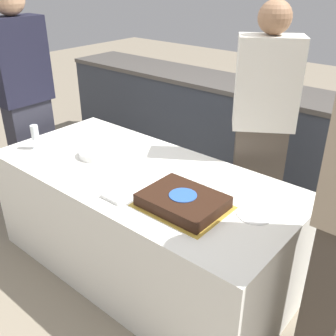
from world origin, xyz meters
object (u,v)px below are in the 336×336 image
object	(u,v)px
plate_stack	(96,153)
person_cutting_cake	(261,136)
cake	(183,201)
wine_glass	(35,133)
person_seated_left	(26,103)

from	to	relation	value
plate_stack	person_cutting_cake	size ratio (longest dim) A/B	0.14
person_cutting_cake	cake	bearing A→B (deg)	57.24
plate_stack	wine_glass	bearing A→B (deg)	-154.65
wine_glass	person_cutting_cake	bearing A→B (deg)	35.94
wine_glass	person_seated_left	xyz separation A→B (m)	(-0.42, 0.21, 0.08)
person_cutting_cake	wine_glass	bearing A→B (deg)	3.19
plate_stack	person_seated_left	bearing A→B (deg)	178.63
wine_glass	person_seated_left	size ratio (longest dim) A/B	0.10
cake	person_cutting_cake	world-z (taller)	person_cutting_cake
person_cutting_cake	plate_stack	bearing A→B (deg)	7.51
person_cutting_cake	person_seated_left	bearing A→B (deg)	-10.35
plate_stack	person_seated_left	xyz separation A→B (m)	(-0.81, 0.02, 0.17)
cake	person_seated_left	bearing A→B (deg)	175.18
cake	person_seated_left	world-z (taller)	person_seated_left
wine_glass	plate_stack	bearing A→B (deg)	25.35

